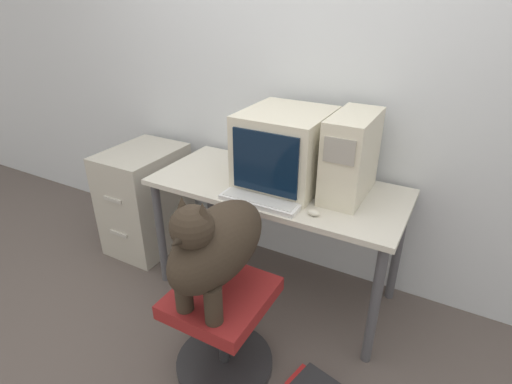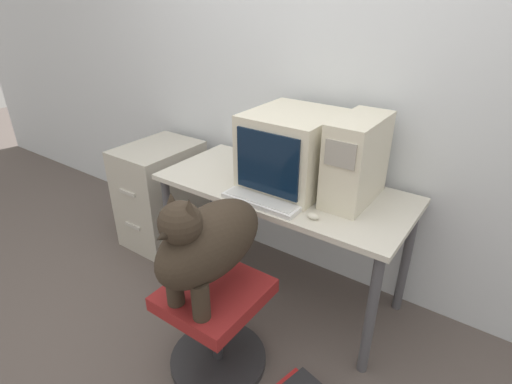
% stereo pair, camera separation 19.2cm
% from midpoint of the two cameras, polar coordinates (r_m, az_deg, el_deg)
% --- Properties ---
extents(ground_plane, '(12.00, 12.00, 0.00)m').
position_cam_midpoint_polar(ground_plane, '(2.42, 1.48, -17.75)').
color(ground_plane, '#564C47').
extents(wall_back, '(8.00, 0.05, 2.60)m').
position_cam_midpoint_polar(wall_back, '(2.37, 11.82, 16.68)').
color(wall_back, silver).
rests_on(wall_back, ground_plane).
extents(desk, '(1.42, 0.64, 0.73)m').
position_cam_midpoint_polar(desk, '(2.26, 6.20, -1.21)').
color(desk, beige).
rests_on(desk, ground_plane).
extents(crt_monitor, '(0.44, 0.48, 0.41)m').
position_cam_midpoint_polar(crt_monitor, '(2.16, 7.68, 5.94)').
color(crt_monitor, beige).
rests_on(crt_monitor, desk).
extents(pc_tower, '(0.20, 0.43, 0.43)m').
position_cam_midpoint_polar(pc_tower, '(2.06, 16.78, 4.35)').
color(pc_tower, beige).
rests_on(pc_tower, desk).
extents(keyboard, '(0.42, 0.16, 0.03)m').
position_cam_midpoint_polar(keyboard, '(2.03, 3.69, -1.23)').
color(keyboard, silver).
rests_on(keyboard, desk).
extents(computer_mouse, '(0.06, 0.04, 0.03)m').
position_cam_midpoint_polar(computer_mouse, '(1.92, 10.99, -3.48)').
color(computer_mouse, beige).
rests_on(computer_mouse, desk).
extents(office_chair, '(0.48, 0.48, 0.48)m').
position_cam_midpoint_polar(office_chair, '(2.02, -2.86, -18.28)').
color(office_chair, '#262628').
rests_on(office_chair, ground_plane).
extents(dog, '(0.27, 0.59, 0.55)m').
position_cam_midpoint_polar(dog, '(1.70, -3.79, -7.17)').
color(dog, '#33281E').
rests_on(dog, office_chair).
extents(filing_cabinet, '(0.42, 0.58, 0.74)m').
position_cam_midpoint_polar(filing_cabinet, '(2.97, -11.52, -0.33)').
color(filing_cabinet, '#B7B2A3').
rests_on(filing_cabinet, ground_plane).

